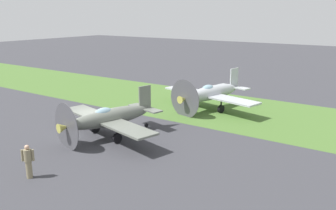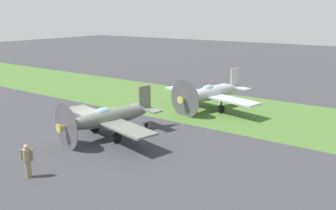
{
  "view_description": "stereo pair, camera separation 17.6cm",
  "coord_description": "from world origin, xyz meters",
  "views": [
    {
      "loc": [
        -17.8,
        16.68,
        7.94
      ],
      "look_at": [
        -3.01,
        -4.79,
        1.23
      ],
      "focal_mm": 38.28,
      "sensor_mm": 36.0,
      "label": 1
    },
    {
      "loc": [
        -17.94,
        16.58,
        7.94
      ],
      "look_at": [
        -3.01,
        -4.79,
        1.23
      ],
      "focal_mm": 38.28,
      "sensor_mm": 36.0,
      "label": 2
    }
  ],
  "objects": [
    {
      "name": "ground_plane",
      "position": [
        0.0,
        0.0,
        0.0
      ],
      "size": [
        160.0,
        160.0,
        0.0
      ],
      "primitive_type": "plane",
      "color": "#38383D"
    },
    {
      "name": "grass_verge",
      "position": [
        0.0,
        -10.33,
        0.0
      ],
      "size": [
        120.0,
        11.0,
        0.01
      ],
      "primitive_type": "cube",
      "color": "#476B2D",
      "rests_on": "ground"
    },
    {
      "name": "airplane_lead",
      "position": [
        -1.91,
        0.39,
        1.33
      ],
      "size": [
        8.93,
        7.15,
        3.17
      ],
      "rotation": [
        0.0,
        0.0,
        -0.24
      ],
      "color": "slate",
      "rests_on": "ground"
    },
    {
      "name": "airplane_wingman",
      "position": [
        -4.05,
        -9.69,
        1.39
      ],
      "size": [
        9.38,
        7.5,
        3.32
      ],
      "rotation": [
        0.0,
        0.0,
        -0.22
      ],
      "color": "#B2B7BC",
      "rests_on": "ground"
    },
    {
      "name": "ground_crew_chief",
      "position": [
        -2.88,
        7.13,
        0.91
      ],
      "size": [
        0.51,
        0.44,
        1.73
      ],
      "rotation": [
        0.0,
        0.0,
        3.82
      ],
      "color": "#847A5B",
      "rests_on": "ground"
    }
  ]
}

